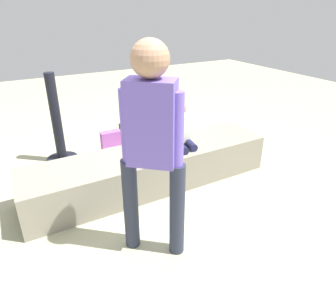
{
  "coord_description": "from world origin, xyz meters",
  "views": [
    {
      "loc": [
        -1.15,
        -2.43,
        1.69
      ],
      "look_at": [
        -0.03,
        -0.4,
        0.63
      ],
      "focal_mm": 32.29,
      "sensor_mm": 36.0,
      "label": 1
    }
  ],
  "objects_px": {
    "adult_standing": "(152,137)",
    "gift_bag": "(111,143)",
    "party_cup_red": "(73,165)",
    "handbag_black_leather": "(130,131)",
    "child_seated": "(180,126)",
    "water_bottle_near_gift": "(131,146)",
    "cake_box_white": "(192,132)",
    "cake_plate": "(153,148)"
  },
  "relations": [
    {
      "from": "adult_standing",
      "to": "gift_bag",
      "type": "relative_size",
      "value": 4.34
    },
    {
      "from": "party_cup_red",
      "to": "handbag_black_leather",
      "type": "bearing_deg",
      "value": 27.38
    },
    {
      "from": "handbag_black_leather",
      "to": "child_seated",
      "type": "bearing_deg",
      "value": -86.34
    },
    {
      "from": "water_bottle_near_gift",
      "to": "cake_box_white",
      "type": "bearing_deg",
      "value": 4.55
    },
    {
      "from": "child_seated",
      "to": "party_cup_red",
      "type": "xyz_separation_m",
      "value": [
        -0.96,
        0.72,
        -0.53
      ]
    },
    {
      "from": "adult_standing",
      "to": "party_cup_red",
      "type": "bearing_deg",
      "value": 99.67
    },
    {
      "from": "adult_standing",
      "to": "cake_plate",
      "type": "height_order",
      "value": "adult_standing"
    },
    {
      "from": "cake_box_white",
      "to": "party_cup_red",
      "type": "bearing_deg",
      "value": -175.51
    },
    {
      "from": "child_seated",
      "to": "adult_standing",
      "type": "relative_size",
      "value": 0.32
    },
    {
      "from": "gift_bag",
      "to": "water_bottle_near_gift",
      "type": "relative_size",
      "value": 1.5
    },
    {
      "from": "water_bottle_near_gift",
      "to": "handbag_black_leather",
      "type": "xyz_separation_m",
      "value": [
        0.15,
        0.4,
        0.03
      ]
    },
    {
      "from": "water_bottle_near_gift",
      "to": "cake_box_white",
      "type": "xyz_separation_m",
      "value": [
        0.96,
        0.08,
        -0.04
      ]
    },
    {
      "from": "gift_bag",
      "to": "handbag_black_leather",
      "type": "bearing_deg",
      "value": 38.18
    },
    {
      "from": "gift_bag",
      "to": "party_cup_red",
      "type": "distance_m",
      "value": 0.56
    },
    {
      "from": "party_cup_red",
      "to": "handbag_black_leather",
      "type": "distance_m",
      "value": 1.0
    },
    {
      "from": "cake_plate",
      "to": "handbag_black_leather",
      "type": "distance_m",
      "value": 1.18
    },
    {
      "from": "cake_plate",
      "to": "cake_box_white",
      "type": "relative_size",
      "value": 0.67
    },
    {
      "from": "cake_plate",
      "to": "handbag_black_leather",
      "type": "bearing_deg",
      "value": 79.52
    },
    {
      "from": "child_seated",
      "to": "handbag_black_leather",
      "type": "xyz_separation_m",
      "value": [
        -0.08,
        1.18,
        -0.46
      ]
    },
    {
      "from": "cake_plate",
      "to": "gift_bag",
      "type": "height_order",
      "value": "cake_plate"
    },
    {
      "from": "adult_standing",
      "to": "handbag_black_leather",
      "type": "relative_size",
      "value": 4.36
    },
    {
      "from": "gift_bag",
      "to": "water_bottle_near_gift",
      "type": "distance_m",
      "value": 0.24
    },
    {
      "from": "cake_plate",
      "to": "handbag_black_leather",
      "type": "height_order",
      "value": "cake_plate"
    },
    {
      "from": "party_cup_red",
      "to": "handbag_black_leather",
      "type": "height_order",
      "value": "handbag_black_leather"
    },
    {
      "from": "gift_bag",
      "to": "water_bottle_near_gift",
      "type": "height_order",
      "value": "gift_bag"
    },
    {
      "from": "adult_standing",
      "to": "gift_bag",
      "type": "distance_m",
      "value": 1.88
    },
    {
      "from": "child_seated",
      "to": "water_bottle_near_gift",
      "type": "distance_m",
      "value": 0.94
    },
    {
      "from": "adult_standing",
      "to": "cake_plate",
      "type": "xyz_separation_m",
      "value": [
        0.41,
        0.85,
        -0.52
      ]
    },
    {
      "from": "child_seated",
      "to": "handbag_black_leather",
      "type": "relative_size",
      "value": 1.38
    },
    {
      "from": "child_seated",
      "to": "cake_plate",
      "type": "xyz_separation_m",
      "value": [
        -0.28,
        0.05,
        -0.19
      ]
    },
    {
      "from": "cake_box_white",
      "to": "adult_standing",
      "type": "bearing_deg",
      "value": -130.86
    },
    {
      "from": "gift_bag",
      "to": "child_seated",
      "type": "bearing_deg",
      "value": -63.8
    },
    {
      "from": "adult_standing",
      "to": "gift_bag",
      "type": "bearing_deg",
      "value": 81.29
    },
    {
      "from": "water_bottle_near_gift",
      "to": "handbag_black_leather",
      "type": "bearing_deg",
      "value": 69.02
    },
    {
      "from": "cake_plate",
      "to": "cake_box_white",
      "type": "distance_m",
      "value": 1.34
    },
    {
      "from": "gift_bag",
      "to": "water_bottle_near_gift",
      "type": "bearing_deg",
      "value": -28.76
    },
    {
      "from": "cake_plate",
      "to": "cake_box_white",
      "type": "height_order",
      "value": "cake_plate"
    },
    {
      "from": "adult_standing",
      "to": "water_bottle_near_gift",
      "type": "relative_size",
      "value": 6.52
    },
    {
      "from": "handbag_black_leather",
      "to": "adult_standing",
      "type": "bearing_deg",
      "value": -107.46
    },
    {
      "from": "cake_plate",
      "to": "water_bottle_near_gift",
      "type": "bearing_deg",
      "value": 85.64
    },
    {
      "from": "cake_plate",
      "to": "party_cup_red",
      "type": "bearing_deg",
      "value": 134.94
    },
    {
      "from": "gift_bag",
      "to": "party_cup_red",
      "type": "height_order",
      "value": "gift_bag"
    }
  ]
}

